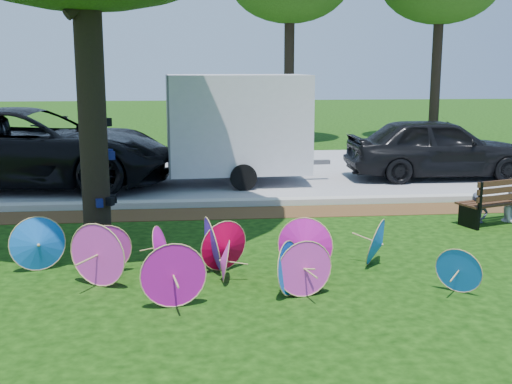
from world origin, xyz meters
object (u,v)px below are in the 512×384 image
park_bench (499,200)px  cargo_trailer (238,123)px  parasol_pile (217,254)px  dark_pickup (437,148)px  person_left (479,194)px  black_van (31,148)px

park_bench → cargo_trailer: bearing=115.0°
parasol_pile → park_bench: (5.09, 2.62, 0.05)m
parasol_pile → park_bench: 5.72m
dark_pickup → person_left: dark_pickup is taller
black_van → park_bench: size_ratio=4.13×
parasol_pile → black_van: black_van is taller
park_bench → parasol_pile: bearing=-171.7°
black_van → person_left: bearing=-111.7°
black_van → person_left: black_van is taller
person_left → parasol_pile: bearing=-151.3°
dark_pickup → person_left: size_ratio=4.28×
dark_pickup → person_left: (-0.99, -4.52, -0.24)m
parasol_pile → person_left: bearing=29.4°
dark_pickup → cargo_trailer: bearing=91.7°
black_van → person_left: (8.69, -4.32, -0.39)m
person_left → park_bench: bearing=-8.9°
cargo_trailer → park_bench: (4.30, -4.47, -1.01)m
cargo_trailer → person_left: (3.95, -4.42, -0.90)m
black_van → cargo_trailer: 4.77m
dark_pickup → black_van: bearing=91.7°
parasol_pile → cargo_trailer: cargo_trailer is taller
black_van → cargo_trailer: (4.74, 0.09, 0.52)m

